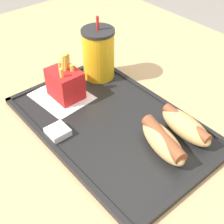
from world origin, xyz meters
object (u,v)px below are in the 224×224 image
object	(u,v)px
soda_cup	(99,54)
hot_dog_near	(163,141)
fries_carton	(65,83)
hot_dog_far	(186,126)
sauce_cup_mayo	(58,131)

from	to	relation	value
soda_cup	hot_dog_near	distance (m)	0.31
fries_carton	soda_cup	bearing A→B (deg)	99.68
hot_dog_far	sauce_cup_mayo	distance (m)	0.28
hot_dog_far	fries_carton	size ratio (longest dim) A/B	1.18
hot_dog_near	sauce_cup_mayo	distance (m)	0.23
sauce_cup_mayo	soda_cup	bearing A→B (deg)	120.20
hot_dog_far	fries_carton	world-z (taller)	fries_carton
hot_dog_far	hot_dog_near	distance (m)	0.07
soda_cup	hot_dog_near	bearing A→B (deg)	-13.50
sauce_cup_mayo	hot_dog_near	bearing A→B (deg)	38.39
soda_cup	sauce_cup_mayo	world-z (taller)	soda_cup
soda_cup	hot_dog_far	size ratio (longest dim) A/B	1.22
soda_cup	fries_carton	world-z (taller)	soda_cup
hot_dog_near	fries_carton	world-z (taller)	fries_carton
soda_cup	fries_carton	xyz separation A→B (m)	(0.02, -0.12, -0.03)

